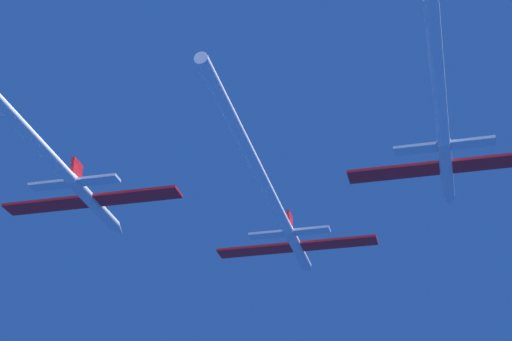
# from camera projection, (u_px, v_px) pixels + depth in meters

# --- Properties ---
(jet_lead) EXTENTS (19.24, 49.47, 3.19)m
(jet_lead) POSITION_uv_depth(u_px,v_px,m) (276.00, 206.00, 94.17)
(jet_lead) COLOR white
(jet_left_wing) EXTENTS (19.24, 50.98, 3.19)m
(jet_left_wing) POSITION_uv_depth(u_px,v_px,m) (39.00, 145.00, 80.47)
(jet_left_wing) COLOR white
(jet_right_wing) EXTENTS (19.24, 50.38, 3.19)m
(jet_right_wing) POSITION_uv_depth(u_px,v_px,m) (440.00, 103.00, 74.97)
(jet_right_wing) COLOR white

